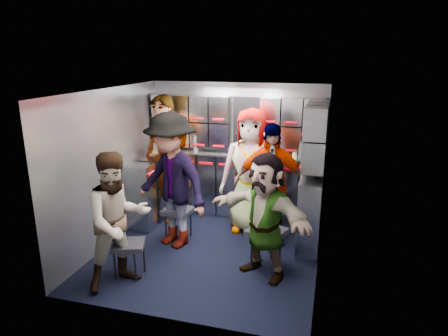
% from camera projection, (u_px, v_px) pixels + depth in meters
% --- Properties ---
extents(floor, '(3.00, 3.00, 0.00)m').
position_uv_depth(floor, '(211.00, 249.00, 5.34)').
color(floor, black).
rests_on(floor, ground).
extents(wall_back, '(2.80, 0.04, 2.10)m').
position_uv_depth(wall_back, '(238.00, 149.00, 6.44)').
color(wall_back, gray).
rests_on(wall_back, ground).
extents(wall_left, '(0.04, 3.00, 2.10)m').
position_uv_depth(wall_left, '(111.00, 167.00, 5.41)').
color(wall_left, gray).
rests_on(wall_left, ground).
extents(wall_right, '(0.04, 3.00, 2.10)m').
position_uv_depth(wall_right, '(323.00, 184.00, 4.70)').
color(wall_right, gray).
rests_on(wall_right, ground).
extents(ceiling, '(2.80, 3.00, 0.02)m').
position_uv_depth(ceiling, '(209.00, 91.00, 4.77)').
color(ceiling, silver).
rests_on(ceiling, wall_back).
extents(cart_bank_back, '(2.68, 0.38, 0.99)m').
position_uv_depth(cart_bank_back, '(234.00, 185.00, 6.40)').
color(cart_bank_back, '#8F949D').
rests_on(cart_bank_back, ground).
extents(cart_bank_left, '(0.38, 0.76, 0.99)m').
position_uv_depth(cart_bank_left, '(146.00, 193.00, 6.03)').
color(cart_bank_left, '#8F949D').
rests_on(cart_bank_left, ground).
extents(counter, '(2.68, 0.42, 0.03)m').
position_uv_depth(counter, '(234.00, 154.00, 6.26)').
color(counter, '#ACAFB3').
rests_on(counter, cart_bank_back).
extents(locker_bank_back, '(2.68, 0.28, 0.82)m').
position_uv_depth(locker_bank_back, '(236.00, 123.00, 6.18)').
color(locker_bank_back, '#8F949D').
rests_on(locker_bank_back, wall_back).
extents(locker_bank_right, '(0.28, 1.00, 0.82)m').
position_uv_depth(locker_bank_right, '(316.00, 135.00, 5.26)').
color(locker_bank_right, '#8F949D').
rests_on(locker_bank_right, wall_right).
extents(right_cabinet, '(0.28, 1.20, 1.00)m').
position_uv_depth(right_cabinet, '(311.00, 208.00, 5.44)').
color(right_cabinet, '#8F949D').
rests_on(right_cabinet, ground).
extents(coffee_niche, '(0.46, 0.16, 0.84)m').
position_uv_depth(coffee_niche, '(248.00, 124.00, 6.20)').
color(coffee_niche, black).
rests_on(coffee_niche, wall_back).
extents(red_latch_strip, '(2.60, 0.02, 0.03)m').
position_uv_depth(red_latch_strip, '(231.00, 165.00, 6.11)').
color(red_latch_strip, '#98030F').
rests_on(red_latch_strip, cart_bank_back).
extents(jump_seat_near_left, '(0.45, 0.44, 0.42)m').
position_uv_depth(jump_seat_near_left, '(129.00, 247.00, 4.62)').
color(jump_seat_near_left, black).
rests_on(jump_seat_near_left, ground).
extents(jump_seat_mid_left, '(0.42, 0.40, 0.45)m').
position_uv_depth(jump_seat_mid_left, '(178.00, 212.00, 5.56)').
color(jump_seat_mid_left, black).
rests_on(jump_seat_mid_left, ground).
extents(jump_seat_center, '(0.41, 0.39, 0.45)m').
position_uv_depth(jump_seat_center, '(253.00, 200.00, 6.03)').
color(jump_seat_center, black).
rests_on(jump_seat_center, ground).
extents(jump_seat_mid_right, '(0.47, 0.46, 0.43)m').
position_uv_depth(jump_seat_mid_right, '(271.00, 211.00, 5.65)').
color(jump_seat_mid_right, black).
rests_on(jump_seat_mid_right, ground).
extents(jump_seat_near_right, '(0.53, 0.52, 0.49)m').
position_uv_depth(jump_seat_near_right, '(267.00, 234.00, 4.80)').
color(jump_seat_near_right, black).
rests_on(jump_seat_near_right, ground).
extents(attendant_standing, '(0.84, 0.73, 1.95)m').
position_uv_depth(attendant_standing, '(163.00, 159.00, 6.10)').
color(attendant_standing, black).
rests_on(attendant_standing, ground).
extents(attendant_arc_a, '(0.92, 0.95, 1.54)m').
position_uv_depth(attendant_arc_a, '(118.00, 221.00, 4.35)').
color(attendant_arc_a, black).
rests_on(attendant_arc_a, ground).
extents(attendant_arc_b, '(1.35, 1.10, 1.82)m').
position_uv_depth(attendant_arc_b, '(172.00, 181.00, 5.25)').
color(attendant_arc_b, black).
rests_on(attendant_arc_b, ground).
extents(attendant_arc_c, '(0.89, 0.59, 1.81)m').
position_uv_depth(attendant_arc_c, '(251.00, 171.00, 5.72)').
color(attendant_arc_c, black).
rests_on(attendant_arc_c, ground).
extents(attendant_arc_d, '(1.04, 0.60, 1.67)m').
position_uv_depth(attendant_arc_d, '(269.00, 184.00, 5.36)').
color(attendant_arc_d, black).
rests_on(attendant_arc_d, ground).
extents(attendant_arc_e, '(1.42, 1.05, 1.49)m').
position_uv_depth(attendant_arc_e, '(265.00, 216.00, 4.55)').
color(attendant_arc_e, black).
rests_on(attendant_arc_e, ground).
extents(bottle_left, '(0.06, 0.06, 0.28)m').
position_uv_depth(bottle_left, '(176.00, 141.00, 6.41)').
color(bottle_left, white).
rests_on(bottle_left, counter).
extents(bottle_mid, '(0.07, 0.07, 0.26)m').
position_uv_depth(bottle_mid, '(196.00, 143.00, 6.33)').
color(bottle_mid, white).
rests_on(bottle_mid, counter).
extents(bottle_right, '(0.07, 0.07, 0.24)m').
position_uv_depth(bottle_right, '(301.00, 150.00, 5.92)').
color(bottle_right, white).
rests_on(bottle_right, counter).
extents(cup_left, '(0.08, 0.08, 0.10)m').
position_uv_depth(cup_left, '(165.00, 146.00, 6.48)').
color(cup_left, beige).
rests_on(cup_left, counter).
extents(cup_right, '(0.07, 0.07, 0.11)m').
position_uv_depth(cup_right, '(295.00, 154.00, 5.95)').
color(cup_right, beige).
rests_on(cup_right, counter).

